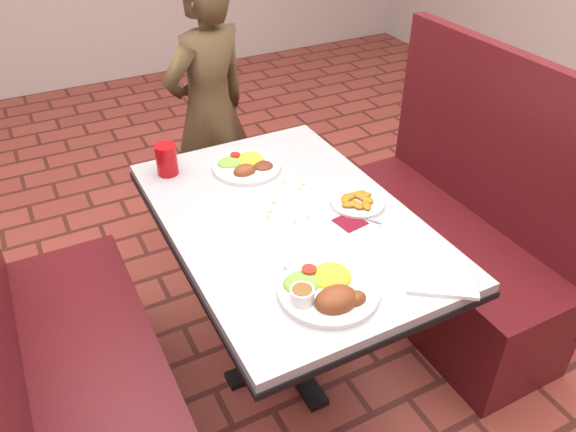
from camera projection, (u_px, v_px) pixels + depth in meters
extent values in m
plane|color=#983E32|center=(288.00, 360.00, 2.39)|extent=(7.00, 7.00, 0.00)
cube|color=#A8ABAD|center=(288.00, 220.00, 1.96)|extent=(0.80, 1.20, 0.03)
cube|color=black|center=(288.00, 226.00, 1.98)|extent=(0.81, 1.21, 0.02)
cylinder|color=black|center=(288.00, 298.00, 2.18)|extent=(0.10, 0.10, 0.69)
cube|color=black|center=(288.00, 357.00, 2.38)|extent=(0.55, 0.08, 0.03)
cube|color=black|center=(288.00, 357.00, 2.38)|extent=(0.08, 0.55, 0.03)
cube|color=#5A1419|center=(99.00, 394.00, 1.97)|extent=(0.45, 1.20, 0.45)
cube|color=#5A1419|center=(435.00, 267.00, 2.54)|extent=(0.45, 1.20, 0.45)
cube|color=#5A1419|center=(493.00, 164.00, 2.35)|extent=(0.06, 1.20, 0.95)
imported|color=brown|center=(210.00, 112.00, 2.79)|extent=(0.59, 0.48, 1.38)
cylinder|color=white|center=(328.00, 290.00, 1.63)|extent=(0.30, 0.30, 0.02)
ellipsoid|color=yellow|center=(332.00, 270.00, 1.65)|extent=(0.12, 0.12, 0.05)
ellipsoid|color=#80B649|center=(303.00, 278.00, 1.63)|extent=(0.12, 0.10, 0.04)
cylinder|color=red|center=(309.00, 269.00, 1.66)|extent=(0.04, 0.04, 0.01)
ellipsoid|color=brown|center=(337.00, 293.00, 1.56)|extent=(0.13, 0.10, 0.07)
ellipsoid|color=brown|center=(355.00, 294.00, 1.57)|extent=(0.07, 0.05, 0.05)
cylinder|color=white|center=(302.00, 295.00, 1.57)|extent=(0.07, 0.07, 0.04)
cylinder|color=brown|center=(302.00, 290.00, 1.56)|extent=(0.06, 0.06, 0.01)
cylinder|color=white|center=(247.00, 167.00, 2.21)|extent=(0.27, 0.27, 0.02)
ellipsoid|color=yellow|center=(250.00, 154.00, 2.23)|extent=(0.11, 0.11, 0.05)
ellipsoid|color=#80B649|center=(230.00, 159.00, 2.21)|extent=(0.11, 0.09, 0.03)
cylinder|color=red|center=(235.00, 155.00, 2.24)|extent=(0.04, 0.04, 0.01)
ellipsoid|color=maroon|center=(263.00, 163.00, 2.19)|extent=(0.08, 0.08, 0.03)
ellipsoid|color=brown|center=(244.00, 166.00, 2.15)|extent=(0.09, 0.07, 0.05)
cylinder|color=white|center=(358.00, 203.00, 2.01)|extent=(0.19, 0.19, 0.01)
cube|color=maroon|center=(350.00, 222.00, 1.92)|extent=(0.10, 0.10, 0.00)
cube|color=silver|center=(365.00, 217.00, 1.94)|extent=(0.07, 0.11, 0.00)
cylinder|color=#B50C11|center=(167.00, 160.00, 2.15)|extent=(0.08, 0.08, 0.12)
cube|color=white|center=(441.00, 278.00, 1.68)|extent=(0.26, 0.25, 0.01)
cube|color=silver|center=(310.00, 275.00, 1.68)|extent=(0.11, 0.16, 0.00)
cube|color=silver|center=(320.00, 282.00, 1.66)|extent=(0.09, 0.14, 0.00)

